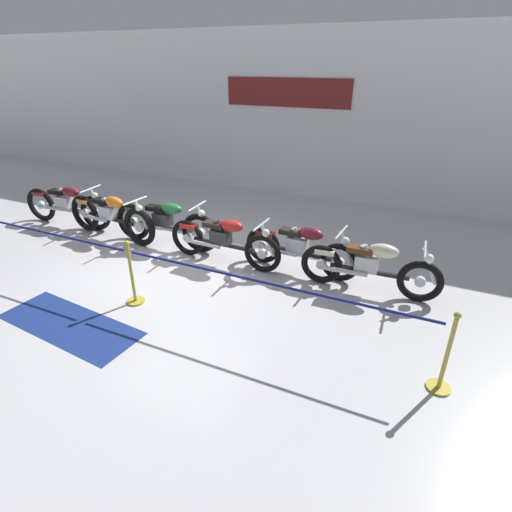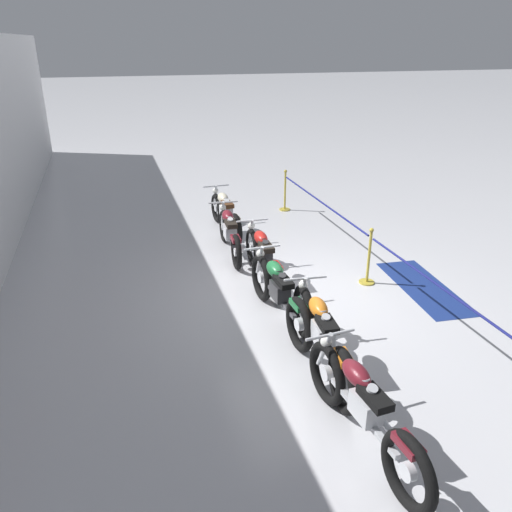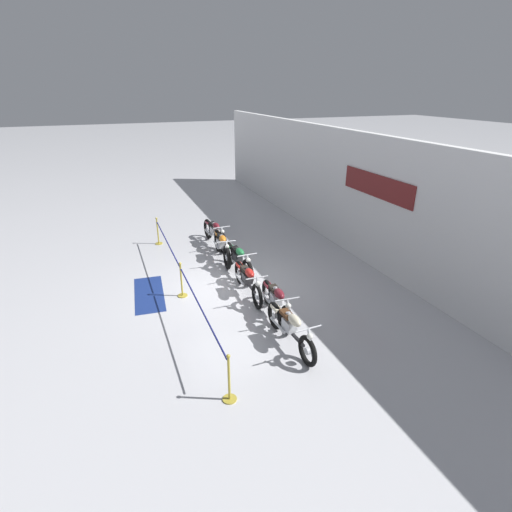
# 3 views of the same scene
# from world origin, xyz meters

# --- Properties ---
(ground_plane) EXTENTS (120.00, 120.00, 0.00)m
(ground_plane) POSITION_xyz_m (0.00, 0.00, 0.00)
(ground_plane) COLOR silver
(back_wall) EXTENTS (28.00, 0.29, 4.20)m
(back_wall) POSITION_xyz_m (0.00, 5.12, 2.10)
(back_wall) COLOR white
(back_wall) RESTS_ON ground
(motorcycle_maroon_0) EXTENTS (2.36, 0.62, 0.97)m
(motorcycle_maroon_0) POSITION_xyz_m (-3.46, 0.66, 0.48)
(motorcycle_maroon_0) COLOR black
(motorcycle_maroon_0) RESTS_ON ground
(motorcycle_orange_1) EXTENTS (2.44, 0.62, 0.98)m
(motorcycle_orange_1) POSITION_xyz_m (-2.06, 0.52, 0.49)
(motorcycle_orange_1) COLOR black
(motorcycle_orange_1) RESTS_ON ground
(motorcycle_green_2) EXTENTS (2.39, 0.62, 0.98)m
(motorcycle_green_2) POSITION_xyz_m (-0.76, 0.66, 0.49)
(motorcycle_green_2) COLOR black
(motorcycle_green_2) RESTS_ON ground
(motorcycle_red_3) EXTENTS (2.30, 0.62, 0.93)m
(motorcycle_red_3) POSITION_xyz_m (0.68, 0.46, 0.47)
(motorcycle_red_3) COLOR black
(motorcycle_red_3) RESTS_ON ground
(motorcycle_maroon_4) EXTENTS (2.15, 0.62, 0.92)m
(motorcycle_maroon_4) POSITION_xyz_m (2.06, 0.74, 0.46)
(motorcycle_maroon_4) COLOR black
(motorcycle_maroon_4) RESTS_ON ground
(motorcycle_cream_5) EXTENTS (2.26, 0.62, 0.92)m
(motorcycle_cream_5) POSITION_xyz_m (3.31, 0.53, 0.46)
(motorcycle_cream_5) COLOR black
(motorcycle_cream_5) RESTS_ON ground
(stanchion_far_left) EXTENTS (8.89, 0.28, 1.05)m
(stanchion_far_left) POSITION_xyz_m (-1.29, -1.31, 0.72)
(stanchion_far_left) COLOR gold
(stanchion_far_left) RESTS_ON ground
(stanchion_mid_left) EXTENTS (0.28, 0.28, 1.05)m
(stanchion_mid_left) POSITION_xyz_m (0.06, -1.31, 0.36)
(stanchion_mid_left) COLOR gold
(stanchion_mid_left) RESTS_ON ground
(stanchion_mid_right) EXTENTS (0.28, 0.28, 1.05)m
(stanchion_mid_right) POSITION_xyz_m (4.48, -1.31, 0.36)
(stanchion_mid_right) COLOR gold
(stanchion_mid_right) RESTS_ON ground
(floor_banner) EXTENTS (2.32, 1.01, 0.01)m
(floor_banner) POSITION_xyz_m (-0.41, -2.20, 0.00)
(floor_banner) COLOR navy
(floor_banner) RESTS_ON ground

